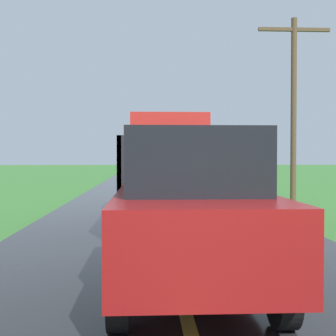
% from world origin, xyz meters
% --- Properties ---
extents(banana_truck_near, '(2.38, 5.82, 2.80)m').
position_xyz_m(banana_truck_near, '(0.24, 9.93, 1.47)').
color(banana_truck_near, '#2D2D30').
rests_on(banana_truck_near, road_surface).
extents(utility_pole_roadside, '(2.51, 0.20, 6.54)m').
position_xyz_m(utility_pole_roadside, '(4.75, 13.87, 3.62)').
color(utility_pole_roadside, brown).
rests_on(utility_pole_roadside, ground).
extents(following_car, '(1.74, 4.10, 1.92)m').
position_xyz_m(following_car, '(0.11, 3.63, 1.07)').
color(following_car, maroon).
rests_on(following_car, road_surface).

